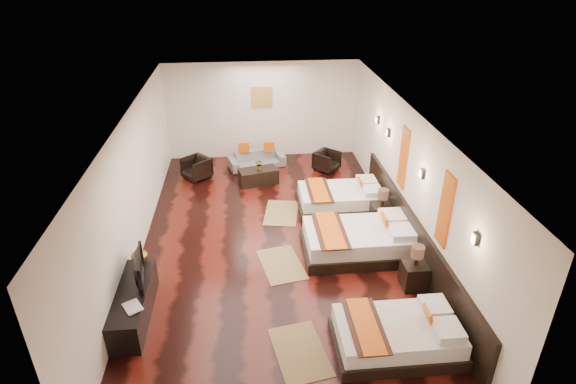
{
  "coord_description": "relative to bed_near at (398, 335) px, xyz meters",
  "views": [
    {
      "loc": [
        -0.52,
        -8.37,
        5.54
      ],
      "look_at": [
        0.31,
        0.15,
        1.1
      ],
      "focal_mm": 29.24,
      "sensor_mm": 36.0,
      "label": 1
    }
  ],
  "objects": [
    {
      "name": "floor",
      "position": [
        -1.69,
        3.16,
        -0.25
      ],
      "size": [
        5.5,
        9.5,
        0.01
      ],
      "primitive_type": "cube",
      "color": "black",
      "rests_on": "ground"
    },
    {
      "name": "headboard_panel",
      "position": [
        1.02,
        2.36,
        0.2
      ],
      "size": [
        0.08,
        6.6,
        0.9
      ],
      "primitive_type": "cube",
      "color": "black",
      "rests_on": "floor"
    },
    {
      "name": "sconce_lounge",
      "position": [
        1.01,
        5.46,
        1.6
      ],
      "size": [
        0.07,
        0.12,
        0.18
      ],
      "color": "black",
      "rests_on": "right_wall"
    },
    {
      "name": "nightstand_b",
      "position": [
        0.75,
        3.65,
        0.05
      ],
      "size": [
        0.44,
        0.44,
        0.88
      ],
      "color": "black",
      "rests_on": "floor"
    },
    {
      "name": "jute_mat_far",
      "position": [
        -1.45,
        4.37,
        -0.25
      ],
      "size": [
        0.95,
        1.31,
        0.01
      ],
      "primitive_type": "cube",
      "rotation": [
        0.0,
        0.0,
        -0.17
      ],
      "color": "olive",
      "rests_on": "floor"
    },
    {
      "name": "orange_panel_a",
      "position": [
        1.04,
        1.26,
        1.45
      ],
      "size": [
        0.04,
        0.4,
        1.3
      ],
      "primitive_type": "cube",
      "color": "#D86014",
      "rests_on": "right_wall"
    },
    {
      "name": "sconce_far",
      "position": [
        1.01,
        4.56,
        1.6
      ],
      "size": [
        0.07,
        0.12,
        0.18
      ],
      "color": "black",
      "rests_on": "right_wall"
    },
    {
      "name": "tv",
      "position": [
        -4.14,
        1.36,
        0.55
      ],
      "size": [
        0.25,
        0.89,
        0.51
      ],
      "primitive_type": "imported",
      "rotation": [
        0.0,
        0.0,
        1.73
      ],
      "color": "black",
      "rests_on": "tv_console"
    },
    {
      "name": "ceiling",
      "position": [
        -1.69,
        3.16,
        2.55
      ],
      "size": [
        5.5,
        9.5,
        0.01
      ],
      "primitive_type": "cube",
      "color": "white",
      "rests_on": "floor"
    },
    {
      "name": "right_wall",
      "position": [
        1.06,
        3.16,
        1.15
      ],
      "size": [
        0.01,
        9.5,
        2.8
      ],
      "primitive_type": "cube",
      "color": "silver",
      "rests_on": "floor"
    },
    {
      "name": "jute_mat_mid",
      "position": [
        -1.62,
        2.33,
        -0.25
      ],
      "size": [
        0.97,
        1.33,
        0.01
      ],
      "primitive_type": "cube",
      "rotation": [
        0.0,
        0.0,
        0.2
      ],
      "color": "olive",
      "rests_on": "floor"
    },
    {
      "name": "bed_far",
      "position": [
        0.0,
        4.48,
        0.01
      ],
      "size": [
        2.01,
        1.26,
        0.77
      ],
      "color": "black",
      "rests_on": "floor"
    },
    {
      "name": "gold_artwork",
      "position": [
        -1.69,
        7.89,
        1.55
      ],
      "size": [
        0.6,
        0.04,
        0.6
      ],
      "primitive_type": "cube",
      "color": "#AD873F",
      "rests_on": "back_wall"
    },
    {
      "name": "bed_near",
      "position": [
        0.0,
        0.0,
        0.0
      ],
      "size": [
        1.94,
        1.22,
        0.74
      ],
      "color": "black",
      "rests_on": "floor"
    },
    {
      "name": "jute_mat_near",
      "position": [
        -1.52,
        0.05,
        -0.25
      ],
      "size": [
        0.95,
        1.31,
        0.01
      ],
      "primitive_type": "cube",
      "rotation": [
        0.0,
        0.0,
        0.17
      ],
      "color": "olive",
      "rests_on": "floor"
    },
    {
      "name": "table_plant",
      "position": [
        -1.88,
        6.03,
        0.29
      ],
      "size": [
        0.32,
        0.3,
        0.29
      ],
      "primitive_type": "imported",
      "rotation": [
        0.0,
        0.0,
        -0.34
      ],
      "color": "#2C551C",
      "rests_on": "coffee_table"
    },
    {
      "name": "orange_panel_b",
      "position": [
        1.04,
        3.46,
        1.45
      ],
      "size": [
        0.04,
        0.4,
        1.3
      ],
      "primitive_type": "cube",
      "color": "#D86014",
      "rests_on": "right_wall"
    },
    {
      "name": "back_wall",
      "position": [
        -1.69,
        7.91,
        1.15
      ],
      "size": [
        5.5,
        0.01,
        2.8
      ],
      "primitive_type": "cube",
      "color": "silver",
      "rests_on": "floor"
    },
    {
      "name": "nightstand_a",
      "position": [
        0.75,
        1.44,
        0.05
      ],
      "size": [
        0.44,
        0.44,
        0.87
      ],
      "color": "black",
      "rests_on": "floor"
    },
    {
      "name": "sconce_near",
      "position": [
        1.01,
        0.16,
        1.6
      ],
      "size": [
        0.07,
        0.12,
        0.18
      ],
      "color": "black",
      "rests_on": "right_wall"
    },
    {
      "name": "armchair_left",
      "position": [
        -3.57,
        6.49,
        0.05
      ],
      "size": [
        0.92,
        0.92,
        0.6
      ],
      "primitive_type": "imported",
      "rotation": [
        0.0,
        0.0,
        -0.86
      ],
      "color": "black",
      "rests_on": "floor"
    },
    {
      "name": "sofa",
      "position": [
        -1.92,
        7.08,
        -0.02
      ],
      "size": [
        1.68,
        1.01,
        0.46
      ],
      "primitive_type": "imported",
      "rotation": [
        0.0,
        0.0,
        0.27
      ],
      "color": "slate",
      "rests_on": "floor"
    },
    {
      "name": "figurine",
      "position": [
        -4.19,
        1.92,
        0.45
      ],
      "size": [
        0.37,
        0.37,
        0.31
      ],
      "primitive_type": "imported",
      "rotation": [
        0.0,
        0.0,
        0.31
      ],
      "color": "brown",
      "rests_on": "tv_console"
    },
    {
      "name": "armchair_right",
      "position": [
        0.03,
        6.66,
        0.03
      ],
      "size": [
        0.86,
        0.86,
        0.56
      ],
      "primitive_type": "imported",
      "rotation": [
        0.0,
        0.0,
        0.81
      ],
      "color": "black",
      "rests_on": "floor"
    },
    {
      "name": "coffee_table",
      "position": [
        -1.92,
        6.03,
        -0.05
      ],
      "size": [
        1.09,
        0.73,
        0.4
      ],
      "primitive_type": "cube",
      "rotation": [
        0.0,
        0.0,
        0.25
      ],
      "color": "black",
      "rests_on": "floor"
    },
    {
      "name": "tv_console",
      "position": [
        -4.19,
        1.1,
        0.02
      ],
      "size": [
        0.5,
        1.8,
        0.55
      ],
      "primitive_type": "cube",
      "color": "black",
      "rests_on": "floor"
    },
    {
      "name": "book",
      "position": [
        -4.19,
        0.61,
        0.31
      ],
      "size": [
        0.38,
        0.41,
        0.03
      ],
      "primitive_type": "imported",
      "rotation": [
        0.0,
        0.0,
        0.54
      ],
      "color": "black",
      "rests_on": "tv_console"
    },
    {
      "name": "left_wall",
      "position": [
        -4.44,
        3.16,
        1.15
      ],
      "size": [
        0.01,
        9.5,
        2.8
      ],
      "primitive_type": "cube",
      "color": "silver",
      "rests_on": "floor"
    },
    {
      "name": "sconce_mid",
      "position": [
        1.01,
        2.36,
        1.6
      ],
      "size": [
        0.07,
        0.12,
        0.18
      ],
      "color": "black",
      "rests_on": "right_wall"
    },
    {
      "name": "bed_mid",
      "position": [
        0.0,
        2.61,
        0.04
      ],
      "size": [
        2.23,
        1.4,
        0.85
      ],
      "color": "black",
      "rests_on": "floor"
    }
  ]
}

